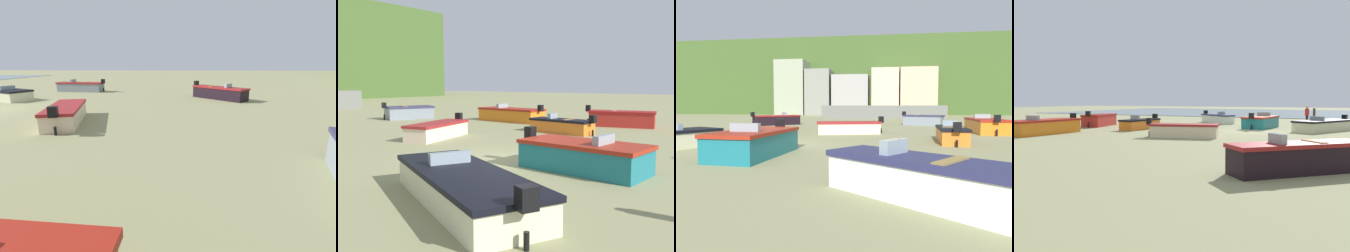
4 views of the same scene
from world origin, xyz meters
The scene contains 15 objects.
ground_plane centered at (0.00, 0.00, 0.00)m, with size 160.00×160.00×0.00m, color #8F8E61.
headland_hill centered at (0.00, 66.00, 8.17)m, with size 90.00×32.00×16.33m, color #3F5A27.
harbor_pier centered at (4.34, 30.00, 0.93)m, with size 17.13×2.40×1.85m, color slate.
townhouse_far_left centered at (-14.06, 47.10, 5.43)m, with size 5.87×6.20×10.87m, color #97A085.
townhouse_left centered at (-8.45, 47.00, 4.49)m, with size 4.86×6.00×8.98m, color gray.
townhouse_centre_left centered at (-2.10, 47.40, 3.90)m, with size 6.99×6.80×7.80m, color #A09B98.
townhouse_centre centered at (4.59, 46.97, 4.49)m, with size 5.09×5.95×8.98m, color beige.
townhouse_right centered at (10.77, 46.79, 4.51)m, with size 6.75×5.57×9.02m, color #D4AD8D.
boat_black_0 centered at (-5.24, 13.83, 0.47)m, with size 3.94×3.91×1.22m.
boat_white_3 centered at (5.43, -7.40, 0.41)m, with size 3.93×3.38×1.11m.
boat_orange_4 centered at (7.82, 1.99, 0.39)m, with size 1.51×3.82×1.06m.
boat_teal_5 centered at (0.24, -3.00, 0.46)m, with size 2.03×4.20×1.21m.
boat_orange_6 centered at (11.19, 7.90, 0.47)m, with size 2.00×5.07×1.23m.
boat_cream_7 centered at (2.43, 5.82, 0.39)m, with size 4.25×2.28×1.09m.
boat_grey_9 centered at (8.11, 15.10, 0.48)m, with size 3.81×2.90×1.25m.
Camera 3 is at (4.70, -12.91, 1.71)m, focal length 32.30 mm.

